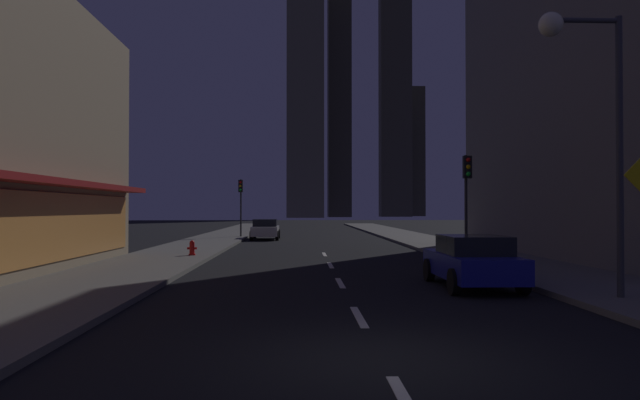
{
  "coord_description": "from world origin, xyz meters",
  "views": [
    {
      "loc": [
        -1.21,
        -8.24,
        2.19
      ],
      "look_at": [
        0.0,
        24.5,
        2.69
      ],
      "focal_mm": 31.8,
      "sensor_mm": 36.0,
      "label": 1
    }
  ],
  "objects_px": {
    "traffic_light_near_right": "(467,184)",
    "traffic_light_far_left": "(241,195)",
    "fire_hydrant_far_left": "(192,248)",
    "car_parked_far": "(265,229)",
    "street_lamp_right": "(584,84)",
    "car_parked_near": "(472,261)"
  },
  "relations": [
    {
      "from": "traffic_light_near_right",
      "to": "traffic_light_far_left",
      "type": "height_order",
      "value": "same"
    },
    {
      "from": "traffic_light_far_left",
      "to": "traffic_light_near_right",
      "type": "bearing_deg",
      "value": -60.37
    },
    {
      "from": "traffic_light_far_left",
      "to": "fire_hydrant_far_left",
      "type": "bearing_deg",
      "value": -91.37
    },
    {
      "from": "traffic_light_near_right",
      "to": "car_parked_far",
      "type": "bearing_deg",
      "value": 116.91
    },
    {
      "from": "street_lamp_right",
      "to": "traffic_light_near_right",
      "type": "bearing_deg",
      "value": 89.28
    },
    {
      "from": "car_parked_far",
      "to": "car_parked_near",
      "type": "bearing_deg",
      "value": -73.78
    },
    {
      "from": "fire_hydrant_far_left",
      "to": "car_parked_far",
      "type": "bearing_deg",
      "value": 81.45
    },
    {
      "from": "car_parked_near",
      "to": "traffic_light_far_left",
      "type": "xyz_separation_m",
      "value": [
        -9.1,
        26.15,
        2.45
      ]
    },
    {
      "from": "car_parked_far",
      "to": "fire_hydrant_far_left",
      "type": "relative_size",
      "value": 6.48
    },
    {
      "from": "fire_hydrant_far_left",
      "to": "traffic_light_near_right",
      "type": "distance_m",
      "value": 12.02
    },
    {
      "from": "fire_hydrant_far_left",
      "to": "street_lamp_right",
      "type": "relative_size",
      "value": 0.1
    },
    {
      "from": "street_lamp_right",
      "to": "fire_hydrant_far_left",
      "type": "bearing_deg",
      "value": 132.72
    },
    {
      "from": "car_parked_far",
      "to": "traffic_light_far_left",
      "type": "distance_m",
      "value": 3.41
    },
    {
      "from": "car_parked_far",
      "to": "fire_hydrant_far_left",
      "type": "xyz_separation_m",
      "value": [
        -2.3,
        -15.3,
        -0.29
      ]
    },
    {
      "from": "car_parked_near",
      "to": "traffic_light_near_right",
      "type": "distance_m",
      "value": 7.49
    },
    {
      "from": "fire_hydrant_far_left",
      "to": "traffic_light_far_left",
      "type": "height_order",
      "value": "traffic_light_far_left"
    },
    {
      "from": "car_parked_near",
      "to": "fire_hydrant_far_left",
      "type": "height_order",
      "value": "car_parked_near"
    },
    {
      "from": "traffic_light_near_right",
      "to": "traffic_light_far_left",
      "type": "distance_m",
      "value": 22.25
    },
    {
      "from": "car_parked_far",
      "to": "street_lamp_right",
      "type": "height_order",
      "value": "street_lamp_right"
    },
    {
      "from": "fire_hydrant_far_left",
      "to": "street_lamp_right",
      "type": "distance_m",
      "value": 17.25
    },
    {
      "from": "car_parked_far",
      "to": "street_lamp_right",
      "type": "distance_m",
      "value": 29.27
    },
    {
      "from": "traffic_light_far_left",
      "to": "street_lamp_right",
      "type": "bearing_deg",
      "value": -69.38
    }
  ]
}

